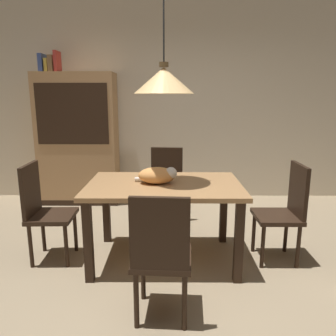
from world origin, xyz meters
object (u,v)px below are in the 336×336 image
at_px(chair_right_side, 286,208).
at_px(book_blue_wide, 43,63).
at_px(chair_near_front, 161,253).
at_px(chair_far_back, 166,183).
at_px(hutch_bookcase, 79,142).
at_px(chair_left_side, 43,208).
at_px(pendant_lamp, 164,80).
at_px(cat_sleeping, 158,175).
at_px(book_yellow_short, 48,66).
at_px(dining_table, 164,194).
at_px(book_brown_thick, 53,64).
at_px(book_red_tall, 58,62).

xyz_separation_m(chair_right_side, book_blue_wide, (-2.81, 1.76, 1.46)).
bearing_deg(chair_near_front, chair_far_back, 89.63).
bearing_deg(chair_near_front, hutch_bookcase, 115.58).
bearing_deg(chair_right_side, chair_left_side, -179.95).
height_order(chair_near_front, pendant_lamp, pendant_lamp).
bearing_deg(book_blue_wide, hutch_bookcase, -0.20).
bearing_deg(chair_right_side, cat_sleeping, 179.97).
height_order(chair_left_side, chair_right_side, same).
relative_size(chair_left_side, pendant_lamp, 0.72).
bearing_deg(pendant_lamp, book_blue_wide, 133.85).
distance_m(chair_far_back, cat_sleeping, 0.93).
distance_m(hutch_bookcase, book_blue_wide, 1.16).
height_order(chair_near_front, book_blue_wide, book_blue_wide).
bearing_deg(book_yellow_short, dining_table, -47.27).
height_order(dining_table, book_blue_wide, book_blue_wide).
distance_m(chair_right_side, pendant_lamp, 1.61).
bearing_deg(chair_right_side, dining_table, 180.00).
xyz_separation_m(book_brown_thick, book_red_tall, (0.07, 0.00, 0.03)).
xyz_separation_m(chair_right_side, book_yellow_short, (-2.75, 1.76, 1.43)).
bearing_deg(book_red_tall, hutch_bookcase, -0.39).
xyz_separation_m(dining_table, chair_near_front, (-0.00, -0.88, -0.14)).
bearing_deg(pendant_lamp, book_red_tall, 130.24).
relative_size(pendant_lamp, book_blue_wide, 5.42).
distance_m(hutch_bookcase, book_brown_thick, 1.11).
distance_m(dining_table, pendant_lamp, 1.01).
distance_m(chair_right_side, book_brown_thick, 3.52).
bearing_deg(book_blue_wide, dining_table, -46.15).
xyz_separation_m(dining_table, chair_right_side, (1.13, -0.00, -0.14)).
bearing_deg(hutch_bookcase, pendant_lamp, -54.21).
height_order(chair_near_front, book_red_tall, book_red_tall).
relative_size(pendant_lamp, book_red_tall, 4.64).
distance_m(book_blue_wide, book_red_tall, 0.20).
bearing_deg(chair_far_back, book_red_tall, 149.54).
distance_m(dining_table, cat_sleeping, 0.19).
relative_size(chair_left_side, book_yellow_short, 4.65).
distance_m(pendant_lamp, book_red_tall, 2.32).
xyz_separation_m(chair_left_side, hutch_bookcase, (-0.14, 1.76, 0.38)).
relative_size(chair_left_side, book_blue_wide, 3.88).
relative_size(book_yellow_short, book_brown_thick, 0.83).
xyz_separation_m(chair_left_side, book_red_tall, (-0.36, 1.76, 1.48)).
bearing_deg(chair_far_back, pendant_lamp, -90.42).
xyz_separation_m(chair_near_front, pendant_lamp, (0.00, 0.88, 1.15)).
xyz_separation_m(chair_near_front, cat_sleeping, (-0.05, 0.88, 0.32)).
height_order(cat_sleeping, book_brown_thick, book_brown_thick).
bearing_deg(chair_far_back, dining_table, -90.42).
xyz_separation_m(chair_far_back, hutch_bookcase, (-1.27, 0.88, 0.38)).
xyz_separation_m(pendant_lamp, book_yellow_short, (-1.62, 1.76, 0.28)).
bearing_deg(pendant_lamp, chair_left_side, -179.89).
relative_size(cat_sleeping, book_blue_wide, 1.63).
bearing_deg(chair_left_side, chair_right_side, 0.05).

